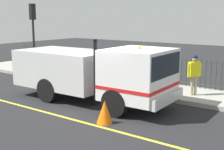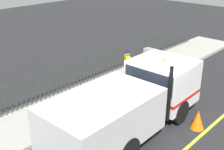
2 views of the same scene
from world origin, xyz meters
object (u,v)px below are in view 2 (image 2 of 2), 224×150
object	(u,v)px
work_truck	(135,98)
traffic_cone	(198,120)
utility_cabinet	(151,57)
worker_standing	(127,63)

from	to	relation	value
work_truck	traffic_cone	world-z (taller)	work_truck
work_truck	utility_cabinet	size ratio (longest dim) A/B	7.33
utility_cabinet	traffic_cone	bearing A→B (deg)	142.11
worker_standing	traffic_cone	bearing A→B (deg)	21.90
work_truck	traffic_cone	distance (m)	2.57
worker_standing	utility_cabinet	distance (m)	2.96
work_truck	traffic_cone	xyz separation A→B (m)	(-1.73, -1.66, -0.93)
traffic_cone	utility_cabinet	bearing A→B (deg)	-37.89
worker_standing	work_truck	bearing A→B (deg)	-9.19
work_truck	worker_standing	world-z (taller)	work_truck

